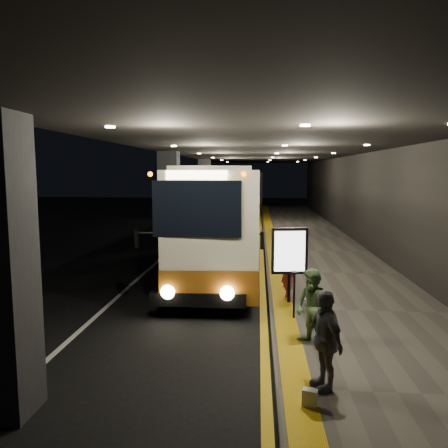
{
  "coord_description": "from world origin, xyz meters",
  "views": [
    {
      "loc": [
        2.19,
        -13.87,
        3.58
      ],
      "look_at": [
        0.97,
        1.61,
        1.7
      ],
      "focal_mm": 35.0,
      "sensor_mm": 36.0,
      "label": 1
    }
  ],
  "objects_px": {
    "bag_plain": "(310,398)",
    "stanchion_post": "(294,295)",
    "passenger_boarding": "(289,269)",
    "info_sign": "(290,252)",
    "coach_main": "(219,222)",
    "passenger_waiting_grey": "(324,339)",
    "passenger_waiting_green": "(312,308)",
    "bag_polka": "(306,305)",
    "coach_second": "(244,198)"
  },
  "relations": [
    {
      "from": "coach_main",
      "to": "stanchion_post",
      "type": "height_order",
      "value": "coach_main"
    },
    {
      "from": "passenger_boarding",
      "to": "bag_plain",
      "type": "height_order",
      "value": "passenger_boarding"
    },
    {
      "from": "bag_polka",
      "to": "bag_plain",
      "type": "relative_size",
      "value": 1.17
    },
    {
      "from": "passenger_boarding",
      "to": "passenger_waiting_green",
      "type": "xyz_separation_m",
      "value": [
        0.22,
        -3.23,
        -0.05
      ]
    },
    {
      "from": "coach_main",
      "to": "passenger_boarding",
      "type": "xyz_separation_m",
      "value": [
        2.28,
        -4.15,
        -0.76
      ]
    },
    {
      "from": "bag_plain",
      "to": "stanchion_post",
      "type": "xyz_separation_m",
      "value": [
        0.08,
        3.91,
        0.42
      ]
    },
    {
      "from": "passenger_waiting_green",
      "to": "info_sign",
      "type": "bearing_deg",
      "value": 149.83
    },
    {
      "from": "coach_second",
      "to": "passenger_waiting_green",
      "type": "relative_size",
      "value": 7.21
    },
    {
      "from": "passenger_waiting_green",
      "to": "bag_polka",
      "type": "bearing_deg",
      "value": 141.61
    },
    {
      "from": "coach_main",
      "to": "bag_polka",
      "type": "relative_size",
      "value": 37.28
    },
    {
      "from": "passenger_boarding",
      "to": "bag_plain",
      "type": "distance_m",
      "value": 5.53
    },
    {
      "from": "passenger_waiting_grey",
      "to": "bag_plain",
      "type": "distance_m",
      "value": 0.94
    },
    {
      "from": "stanchion_post",
      "to": "bag_plain",
      "type": "bearing_deg",
      "value": -91.12
    },
    {
      "from": "passenger_boarding",
      "to": "stanchion_post",
      "type": "relative_size",
      "value": 1.49
    },
    {
      "from": "stanchion_post",
      "to": "passenger_waiting_green",
      "type": "bearing_deg",
      "value": -82.55
    },
    {
      "from": "coach_main",
      "to": "passenger_boarding",
      "type": "relative_size",
      "value": 7.06
    },
    {
      "from": "bag_polka",
      "to": "info_sign",
      "type": "height_order",
      "value": "info_sign"
    },
    {
      "from": "coach_main",
      "to": "bag_polka",
      "type": "xyz_separation_m",
      "value": [
        2.62,
        -5.18,
        -1.43
      ]
    },
    {
      "from": "coach_main",
      "to": "bag_plain",
      "type": "height_order",
      "value": "coach_main"
    },
    {
      "from": "passenger_waiting_green",
      "to": "stanchion_post",
      "type": "xyz_separation_m",
      "value": [
        -0.22,
        1.66,
        -0.22
      ]
    },
    {
      "from": "passenger_waiting_grey",
      "to": "stanchion_post",
      "type": "bearing_deg",
      "value": 162.63
    },
    {
      "from": "passenger_waiting_green",
      "to": "stanchion_post",
      "type": "height_order",
      "value": "passenger_waiting_green"
    },
    {
      "from": "passenger_boarding",
      "to": "passenger_waiting_grey",
      "type": "xyz_separation_m",
      "value": [
        0.21,
        -4.89,
        -0.02
      ]
    },
    {
      "from": "bag_plain",
      "to": "coach_main",
      "type": "bearing_deg",
      "value": 102.88
    },
    {
      "from": "coach_second",
      "to": "passenger_waiting_green",
      "type": "xyz_separation_m",
      "value": [
        2.12,
        -23.25,
        -0.74
      ]
    },
    {
      "from": "passenger_waiting_green",
      "to": "bag_plain",
      "type": "height_order",
      "value": "passenger_waiting_green"
    },
    {
      "from": "coach_main",
      "to": "bag_plain",
      "type": "relative_size",
      "value": 43.47
    },
    {
      "from": "passenger_waiting_green",
      "to": "passenger_waiting_grey",
      "type": "relative_size",
      "value": 0.96
    },
    {
      "from": "passenger_waiting_grey",
      "to": "info_sign",
      "type": "distance_m",
      "value": 4.58
    },
    {
      "from": "info_sign",
      "to": "passenger_waiting_grey",
      "type": "bearing_deg",
      "value": -94.26
    },
    {
      "from": "bag_polka",
      "to": "bag_plain",
      "type": "xyz_separation_m",
      "value": [
        -0.42,
        -4.45,
        -0.02
      ]
    },
    {
      "from": "coach_main",
      "to": "bag_plain",
      "type": "bearing_deg",
      "value": -79.81
    },
    {
      "from": "passenger_boarding",
      "to": "info_sign",
      "type": "xyz_separation_m",
      "value": [
        -0.03,
        -0.35,
        0.52
      ]
    },
    {
      "from": "info_sign",
      "to": "coach_main",
      "type": "bearing_deg",
      "value": 109.32
    },
    {
      "from": "coach_main",
      "to": "info_sign",
      "type": "distance_m",
      "value": 5.04
    },
    {
      "from": "bag_polka",
      "to": "coach_main",
      "type": "bearing_deg",
      "value": 116.86
    },
    {
      "from": "passenger_waiting_grey",
      "to": "bag_plain",
      "type": "xyz_separation_m",
      "value": [
        -0.28,
        -0.6,
        -0.67
      ]
    },
    {
      "from": "passenger_boarding",
      "to": "bag_plain",
      "type": "relative_size",
      "value": 6.16
    },
    {
      "from": "passenger_waiting_green",
      "to": "bag_plain",
      "type": "xyz_separation_m",
      "value": [
        -0.29,
        -2.25,
        -0.64
      ]
    },
    {
      "from": "passenger_waiting_grey",
      "to": "passenger_waiting_green",
      "type": "bearing_deg",
      "value": 158.66
    },
    {
      "from": "passenger_boarding",
      "to": "info_sign",
      "type": "relative_size",
      "value": 0.83
    },
    {
      "from": "coach_second",
      "to": "passenger_waiting_green",
      "type": "distance_m",
      "value": 23.36
    },
    {
      "from": "passenger_waiting_grey",
      "to": "stanchion_post",
      "type": "xyz_separation_m",
      "value": [
        -0.2,
        3.31,
        -0.25
      ]
    },
    {
      "from": "passenger_waiting_grey",
      "to": "bag_polka",
      "type": "height_order",
      "value": "passenger_waiting_grey"
    },
    {
      "from": "coach_main",
      "to": "passenger_waiting_grey",
      "type": "xyz_separation_m",
      "value": [
        2.48,
        -9.04,
        -0.78
      ]
    },
    {
      "from": "passenger_waiting_green",
      "to": "passenger_waiting_grey",
      "type": "bearing_deg",
      "value": -35.56
    },
    {
      "from": "passenger_waiting_green",
      "to": "stanchion_post",
      "type": "bearing_deg",
      "value": 152.35
    },
    {
      "from": "passenger_waiting_grey",
      "to": "stanchion_post",
      "type": "distance_m",
      "value": 3.33
    },
    {
      "from": "passenger_waiting_green",
      "to": "bag_polka",
      "type": "relative_size",
      "value": 4.95
    },
    {
      "from": "coach_second",
      "to": "stanchion_post",
      "type": "distance_m",
      "value": 21.7
    }
  ]
}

